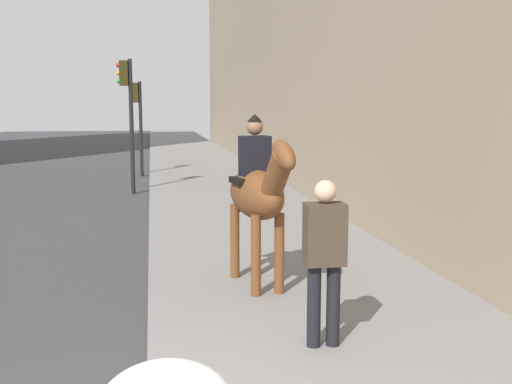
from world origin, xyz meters
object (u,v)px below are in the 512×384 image
mounted_horse_near (258,192)px  pedestrian_greeting (324,252)px  traffic_light_near_curb (128,104)px  traffic_light_far_curb (138,113)px

mounted_horse_near → pedestrian_greeting: mounted_horse_near is taller
pedestrian_greeting → traffic_light_near_curb: 12.34m
mounted_horse_near → traffic_light_far_curb: traffic_light_far_curb is taller
mounted_horse_near → pedestrian_greeting: bearing=-1.5°
pedestrian_greeting → traffic_light_far_curb: size_ratio=0.50×
mounted_horse_near → traffic_light_far_curb: size_ratio=0.68×
traffic_light_far_curb → mounted_horse_near: bearing=-172.8°
mounted_horse_near → traffic_light_near_curb: 10.18m
pedestrian_greeting → traffic_light_near_curb: (12.03, 2.31, 1.49)m
mounted_horse_near → traffic_light_near_curb: bearing=-178.0°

